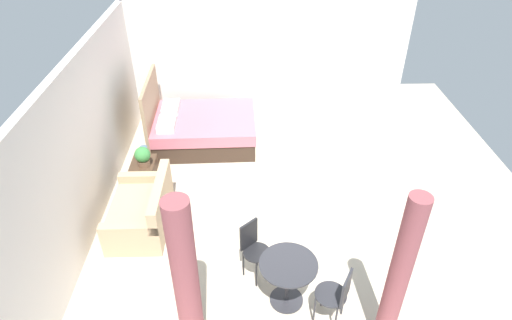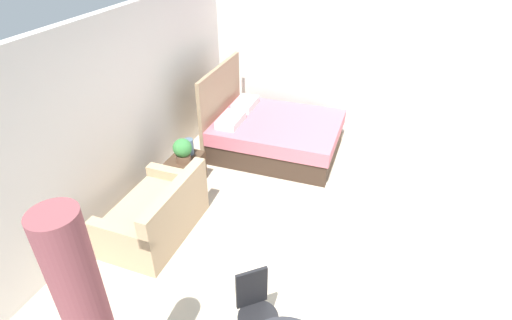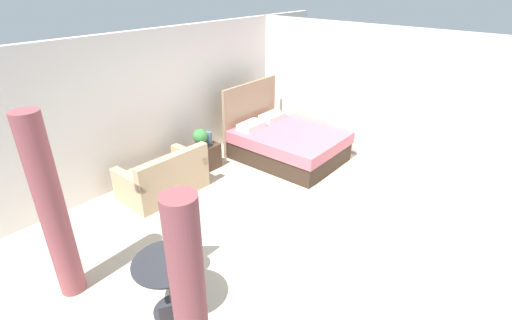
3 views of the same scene
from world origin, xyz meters
The scene contains 9 objects.
ground_plane centered at (0.00, 0.00, -0.01)m, with size 8.78×8.70×0.02m, color beige.
wall_back centered at (0.00, 2.85, 1.25)m, with size 8.78×0.12×2.50m, color silver.
wall_right centered at (2.89, 0.00, 1.25)m, with size 0.12×5.70×2.50m, color silver.
bed centered at (1.76, 1.37, 0.32)m, with size 1.60×2.03×1.37m.
couch centered at (-0.63, 2.08, 0.27)m, with size 1.33×0.83×0.79m.
nightstand centered at (0.41, 2.24, 0.24)m, with size 0.52×0.40×0.47m.
potted_plant centered at (0.31, 2.19, 0.66)m, with size 0.26×0.26×0.36m.
vase centered at (0.53, 2.22, 0.59)m, with size 0.13×0.13×0.23m.
cafe_chair_near_couch centered at (-1.61, 0.41, 0.52)m, with size 0.51×0.51×0.87m.
Camera 2 is at (-3.74, -0.40, 3.49)m, focal length 28.09 mm.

